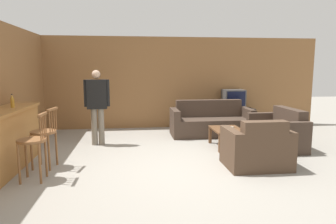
% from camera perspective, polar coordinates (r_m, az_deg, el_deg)
% --- Properties ---
extents(ground_plane, '(24.00, 24.00, 0.00)m').
position_cam_1_polar(ground_plane, '(5.34, 2.10, -10.41)').
color(ground_plane, gray).
extents(wall_back, '(9.40, 0.08, 2.60)m').
position_cam_1_polar(wall_back, '(8.68, -1.59, 5.58)').
color(wall_back, olive).
rests_on(wall_back, ground_plane).
extents(wall_left, '(0.08, 8.64, 2.60)m').
position_cam_1_polar(wall_left, '(6.79, -28.16, 3.84)').
color(wall_left, olive).
rests_on(wall_left, ground_plane).
extents(bar_chair_near, '(0.44, 0.44, 1.05)m').
position_cam_1_polar(bar_chair_near, '(5.01, -24.34, -5.66)').
color(bar_chair_near, brown).
rests_on(bar_chair_near, ground_plane).
extents(bar_chair_mid, '(0.49, 0.49, 1.05)m').
position_cam_1_polar(bar_chair_mid, '(5.57, -22.49, -4.19)').
color(bar_chair_mid, brown).
rests_on(bar_chair_mid, ground_plane).
extents(couch_far, '(2.06, 0.87, 0.89)m').
position_cam_1_polar(couch_far, '(7.83, 8.17, -2.04)').
color(couch_far, '#423328').
rests_on(couch_far, ground_plane).
extents(armchair_near, '(1.06, 0.83, 0.87)m').
position_cam_1_polar(armchair_near, '(5.45, 16.58, -6.86)').
color(armchair_near, '#4C3828').
rests_on(armchair_near, ground_plane).
extents(loveseat_right, '(0.80, 1.42, 0.85)m').
position_cam_1_polar(loveseat_right, '(6.99, 20.16, -3.74)').
color(loveseat_right, '#423328').
rests_on(loveseat_right, ground_plane).
extents(coffee_table, '(0.63, 0.87, 0.41)m').
position_cam_1_polar(coffee_table, '(6.67, 11.22, -3.69)').
color(coffee_table, brown).
rests_on(coffee_table, ground_plane).
extents(tv_unit, '(1.18, 0.52, 0.57)m').
position_cam_1_polar(tv_unit, '(8.90, 12.22, -1.12)').
color(tv_unit, black).
rests_on(tv_unit, ground_plane).
extents(tv, '(0.60, 0.49, 0.54)m').
position_cam_1_polar(tv, '(8.83, 12.34, 2.43)').
color(tv, '#4C4C4C').
rests_on(tv, tv_unit).
extents(bottle, '(0.06, 0.06, 0.24)m').
position_cam_1_polar(bottle, '(5.86, -27.53, 1.81)').
color(bottle, '#B27A23').
rests_on(bottle, bar_counter).
extents(book_on_table, '(0.20, 0.18, 0.03)m').
position_cam_1_polar(book_on_table, '(6.74, 11.61, -2.90)').
color(book_on_table, '#B7AD99').
rests_on(book_on_table, coffee_table).
extents(person_by_window, '(0.56, 0.19, 1.68)m').
position_cam_1_polar(person_by_window, '(6.84, -13.36, 1.68)').
color(person_by_window, '#756B5B').
rests_on(person_by_window, ground_plane).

